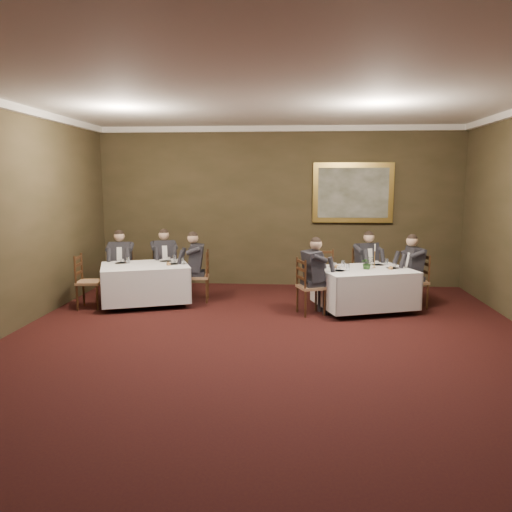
# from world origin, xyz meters

# --- Properties ---
(ground) EXTENTS (10.00, 10.00, 0.00)m
(ground) POSITION_xyz_m (0.00, 0.00, 0.00)
(ground) COLOR black
(ground) RESTS_ON ground
(ceiling) EXTENTS (8.00, 10.00, 0.10)m
(ceiling) POSITION_xyz_m (0.00, 0.00, 3.50)
(ceiling) COLOR silver
(ceiling) RESTS_ON back_wall
(back_wall) EXTENTS (8.00, 0.10, 3.50)m
(back_wall) POSITION_xyz_m (0.00, 5.00, 1.75)
(back_wall) COLOR #332D19
(back_wall) RESTS_ON ground
(front_wall) EXTENTS (8.00, 0.10, 3.50)m
(front_wall) POSITION_xyz_m (0.00, -5.00, 1.75)
(front_wall) COLOR #332D19
(front_wall) RESTS_ON ground
(crown_molding) EXTENTS (8.00, 10.00, 0.12)m
(crown_molding) POSITION_xyz_m (0.00, 0.00, 3.44)
(crown_molding) COLOR white
(crown_molding) RESTS_ON back_wall
(table_main) EXTENTS (1.94, 1.69, 0.67)m
(table_main) POSITION_xyz_m (1.61, 2.83, 0.45)
(table_main) COLOR black
(table_main) RESTS_ON ground
(table_second) EXTENTS (1.92, 1.69, 0.67)m
(table_second) POSITION_xyz_m (-2.46, 2.97, 0.45)
(table_second) COLOR black
(table_second) RESTS_ON ground
(chair_main_backleft) EXTENTS (0.48, 0.46, 1.00)m
(chair_main_backleft) POSITION_xyz_m (0.94, 3.48, 0.28)
(chair_main_backleft) COLOR olive
(chair_main_backleft) RESTS_ON ground
(chair_main_backright) EXTENTS (0.57, 0.56, 1.00)m
(chair_main_backright) POSITION_xyz_m (1.76, 3.76, 0.28)
(chair_main_backright) COLOR olive
(chair_main_backright) RESTS_ON ground
(diner_main_backright) EXTENTS (0.56, 0.60, 1.35)m
(diner_main_backright) POSITION_xyz_m (1.76, 3.75, 0.51)
(diner_main_backright) COLOR black
(diner_main_backright) RESTS_ON chair_main_backright
(chair_main_endleft) EXTENTS (0.55, 0.56, 1.00)m
(chair_main_endleft) POSITION_xyz_m (0.64, 2.50, 0.28)
(chair_main_endleft) COLOR olive
(chair_main_endleft) RESTS_ON ground
(diner_main_endleft) EXTENTS (0.59, 0.55, 1.35)m
(diner_main_endleft) POSITION_xyz_m (0.65, 2.51, 0.51)
(diner_main_endleft) COLOR black
(diner_main_endleft) RESTS_ON chair_main_endleft
(chair_main_endright) EXTENTS (0.48, 0.49, 1.00)m
(chair_main_endright) POSITION_xyz_m (2.59, 3.15, 0.28)
(chair_main_endright) COLOR olive
(chair_main_endright) RESTS_ON ground
(diner_main_endright) EXTENTS (0.53, 0.46, 1.35)m
(diner_main_endright) POSITION_xyz_m (2.58, 3.15, 0.51)
(diner_main_endright) COLOR black
(diner_main_endright) RESTS_ON chair_main_endright
(chair_sec_backleft) EXTENTS (0.50, 0.49, 1.00)m
(chair_sec_backleft) POSITION_xyz_m (-3.13, 3.59, 0.28)
(chair_sec_backleft) COLOR olive
(chair_sec_backleft) RESTS_ON ground
(diner_sec_backleft) EXTENTS (0.47, 0.54, 1.35)m
(diner_sec_backleft) POSITION_xyz_m (-3.13, 3.58, 0.51)
(diner_sec_backleft) COLOR black
(diner_sec_backleft) RESTS_ON chair_sec_backleft
(chair_sec_backright) EXTENTS (0.57, 0.56, 1.00)m
(chair_sec_backright) POSITION_xyz_m (-2.33, 3.88, 0.28)
(chair_sec_backright) COLOR olive
(chair_sec_backright) RESTS_ON ground
(diner_sec_backright) EXTENTS (0.56, 0.60, 1.35)m
(diner_sec_backright) POSITION_xyz_m (-2.33, 3.87, 0.51)
(diner_sec_backright) COLOR black
(diner_sec_backright) RESTS_ON chair_sec_backright
(chair_sec_endright) EXTENTS (0.46, 0.48, 1.00)m
(chair_sec_endright) POSITION_xyz_m (-1.50, 3.30, 0.28)
(chair_sec_endright) COLOR olive
(chair_sec_endright) RESTS_ON ground
(diner_sec_endright) EXTENTS (0.52, 0.45, 1.35)m
(diner_sec_endright) POSITION_xyz_m (-1.52, 3.30, 0.51)
(diner_sec_endright) COLOR black
(diner_sec_endright) RESTS_ON chair_sec_endright
(chair_sec_endleft) EXTENTS (0.46, 0.48, 1.00)m
(chair_sec_endleft) POSITION_xyz_m (-3.41, 2.63, 0.28)
(chair_sec_endleft) COLOR olive
(chair_sec_endleft) RESTS_ON ground
(centerpiece) EXTENTS (0.25, 0.22, 0.25)m
(centerpiece) POSITION_xyz_m (1.65, 2.80, 0.89)
(centerpiece) COLOR #2D5926
(centerpiece) RESTS_ON table_main
(candlestick) EXTENTS (0.07, 0.07, 0.45)m
(candlestick) POSITION_xyz_m (1.80, 2.97, 0.93)
(candlestick) COLOR #A97B33
(candlestick) RESTS_ON table_main
(place_setting_table_main) EXTENTS (0.33, 0.31, 0.14)m
(place_setting_table_main) POSITION_xyz_m (1.14, 3.04, 0.80)
(place_setting_table_main) COLOR white
(place_setting_table_main) RESTS_ON table_main
(place_setting_table_second) EXTENTS (0.33, 0.31, 0.14)m
(place_setting_table_second) POSITION_xyz_m (-2.92, 3.16, 0.80)
(place_setting_table_second) COLOR white
(place_setting_table_second) RESTS_ON table_second
(painting) EXTENTS (1.73, 0.09, 1.30)m
(painting) POSITION_xyz_m (1.61, 4.94, 2.07)
(painting) COLOR #E6C454
(painting) RESTS_ON back_wall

